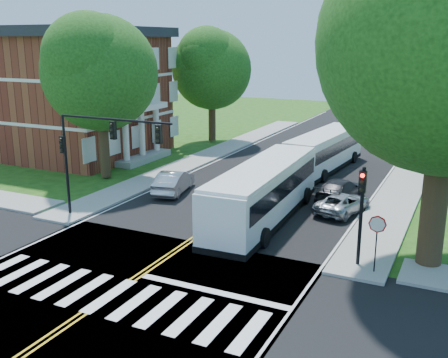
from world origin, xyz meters
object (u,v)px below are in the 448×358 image
Objects in this scene: bus_follow at (325,150)px; signal_ne at (362,203)px; hatchback at (174,182)px; bus_lead at (264,191)px; dark_sedan at (340,190)px; signal_nw at (97,144)px; suv at (343,203)px.

signal_ne is at bearing 114.72° from bus_follow.
bus_lead is at bearing 148.24° from hatchback.
dark_sedan is at bearing -120.30° from bus_lead.
signal_nw reaches higher than suv.
dark_sedan is (3.06, -7.52, -0.85)m from bus_follow.
bus_lead is 6.26m from dark_sedan.
signal_ne reaches higher than suv.
signal_ne is (14.06, 0.01, -1.41)m from signal_nw.
signal_ne is 0.38× the size of bus_follow.
hatchback is at bearing 83.93° from signal_nw.
bus_lead is at bearing 146.27° from signal_ne.
hatchback is (0.70, 6.55, -3.63)m from signal_nw.
bus_lead is at bearing 26.71° from signal_nw.
dark_sedan is at bearing 40.88° from signal_nw.
hatchback is at bearing 23.02° from dark_sedan.
hatchback is (-7.33, 2.52, -0.93)m from bus_lead.
bus_follow is 2.39× the size of dark_sedan.
signal_ne is 7.36m from bus_lead.
bus_lead is 2.58× the size of dark_sedan.
bus_lead reaches higher than bus_follow.
bus_follow is 2.54× the size of hatchback.
bus_follow reaches higher than hatchback.
signal_ne is at bearing 121.64° from suv.
bus_lead is at bearing 95.35° from bus_follow.
suv is at bearing 31.98° from signal_nw.
signal_nw reaches higher than bus_follow.
signal_nw is 18.96m from bus_follow.
signal_nw is 1.69× the size of suv.
bus_lead is 1.08× the size of bus_follow.
signal_nw is 9.38m from bus_lead.
signal_ne reaches higher than bus_follow.
suv is (11.66, 7.28, -3.78)m from signal_nw.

